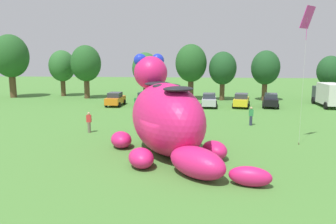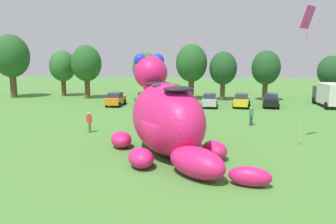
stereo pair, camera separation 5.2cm
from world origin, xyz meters
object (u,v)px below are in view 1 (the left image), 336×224
car_black (271,100)px  car_green (146,99)px  box_truck (329,94)px  spectator_mid_field (161,107)px  car_yellow (241,100)px  tethered_flying_kite (307,20)px  spectator_near_inflatable (89,122)px  car_silver (209,100)px  giant_inflatable_creature (167,117)px  car_white (177,99)px  car_orange (115,99)px  spectator_by_cars (251,116)px

car_black → car_green: bearing=179.3°
box_truck → spectator_mid_field: bearing=-158.5°
car_green → car_yellow: size_ratio=1.00×
car_black → tethered_flying_kite: 19.48m
car_black → spectator_near_inflatable: size_ratio=2.54×
car_green → car_silver: (8.08, -0.78, 0.00)m
car_silver → box_truck: (14.86, 1.60, 0.74)m
car_green → spectator_near_inflatable: size_ratio=2.54×
car_black → box_truck: box_truck is taller
car_black → giant_inflatable_creature: bearing=-118.1°
car_white → car_silver: (4.09, -0.32, 0.00)m
car_green → spectator_mid_field: bearing=-69.1°
car_white → spectator_mid_field: size_ratio=2.53×
spectator_mid_field → car_black: bearing=28.3°
car_green → spectator_near_inflatable: 15.82m
spectator_near_inflatable → car_black: bearing=40.8°
spectator_near_inflatable → tethered_flying_kite: bearing=-8.1°
car_orange → car_silver: bearing=0.3°
box_truck → spectator_near_inflatable: (-25.20, -16.47, -0.75)m
car_black → tethered_flying_kite: bearing=-95.7°
giant_inflatable_creature → car_silver: size_ratio=2.62×
car_green → car_silver: size_ratio=1.03×
car_yellow → spectator_by_cars: 10.98m
car_orange → spectator_by_cars: size_ratio=2.42×
giant_inflatable_creature → car_orange: giant_inflatable_creature is taller
car_yellow → car_black: (3.62, 0.36, 0.00)m
car_black → spectator_by_cars: bearing=-110.1°
car_silver → box_truck: 14.97m
spectator_mid_field → giant_inflatable_creature: bearing=-81.8°
car_silver → box_truck: box_truck is taller
giant_inflatable_creature → car_orange: size_ratio=2.65×
car_green → car_black: 15.67m
car_yellow → spectator_by_cars: car_yellow is taller
car_yellow → car_white: bearing=179.3°
car_green → car_yellow: bearing=-2.6°
car_green → car_white: (3.99, -0.46, 0.00)m
tethered_flying_kite → spectator_mid_field: bearing=135.9°
giant_inflatable_creature → spectator_mid_field: bearing=98.2°
spectator_near_inflatable → car_yellow: bearing=46.6°
car_silver → spectator_by_cars: 11.28m
car_green → car_white: same height
car_yellow → spectator_by_cars: (-0.53, -10.97, -0.01)m
car_silver → car_black: (7.59, 0.59, 0.00)m
car_yellow → tethered_flying_kite: (1.85, -17.41, 7.79)m
car_orange → car_black: size_ratio=0.95×
car_green → spectator_mid_field: 7.65m
car_silver → car_yellow: 3.97m
car_black → car_white: bearing=-178.7°
box_truck → spectator_by_cars: box_truck is taller
car_orange → giant_inflatable_creature: bearing=-66.9°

